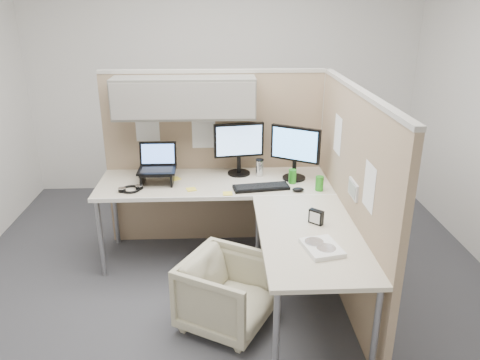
{
  "coord_description": "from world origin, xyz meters",
  "views": [
    {
      "loc": [
        -0.05,
        -3.22,
        2.19
      ],
      "look_at": [
        0.1,
        0.25,
        0.85
      ],
      "focal_mm": 35.0,
      "sensor_mm": 36.0,
      "label": 1
    }
  ],
  "objects_px": {
    "monitor_left": "(239,145)",
    "keyboard": "(261,187)",
    "desk": "(244,205)",
    "office_chair": "(227,289)"
  },
  "relations": [
    {
      "from": "monitor_left",
      "to": "keyboard",
      "type": "bearing_deg",
      "value": -73.73
    },
    {
      "from": "desk",
      "to": "monitor_left",
      "type": "relative_size",
      "value": 4.29
    },
    {
      "from": "monitor_left",
      "to": "office_chair",
      "type": "bearing_deg",
      "value": -105.72
    },
    {
      "from": "monitor_left",
      "to": "keyboard",
      "type": "height_order",
      "value": "monitor_left"
    },
    {
      "from": "desk",
      "to": "office_chair",
      "type": "xyz_separation_m",
      "value": [
        -0.15,
        -0.56,
        -0.4
      ]
    },
    {
      "from": "office_chair",
      "to": "keyboard",
      "type": "distance_m",
      "value": 0.96
    },
    {
      "from": "desk",
      "to": "keyboard",
      "type": "bearing_deg",
      "value": 55.68
    },
    {
      "from": "office_chair",
      "to": "monitor_left",
      "type": "xyz_separation_m",
      "value": [
        0.13,
        1.14,
        0.72
      ]
    },
    {
      "from": "desk",
      "to": "office_chair",
      "type": "distance_m",
      "value": 0.7
    },
    {
      "from": "monitor_left",
      "to": "keyboard",
      "type": "relative_size",
      "value": 1.01
    }
  ]
}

